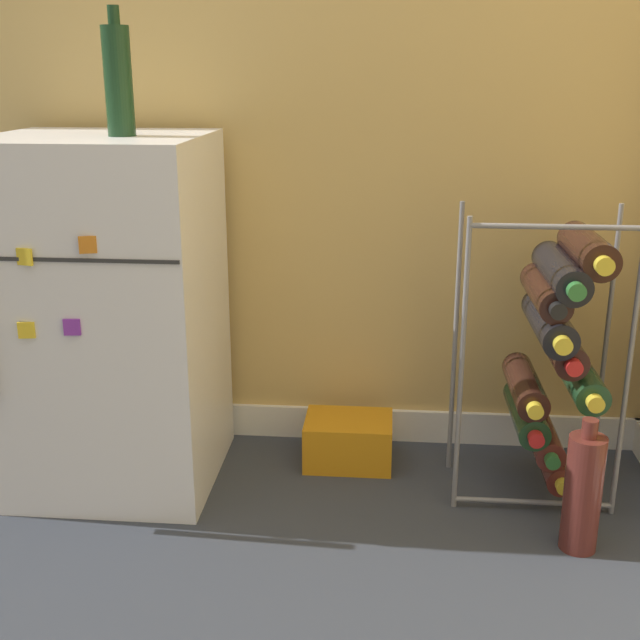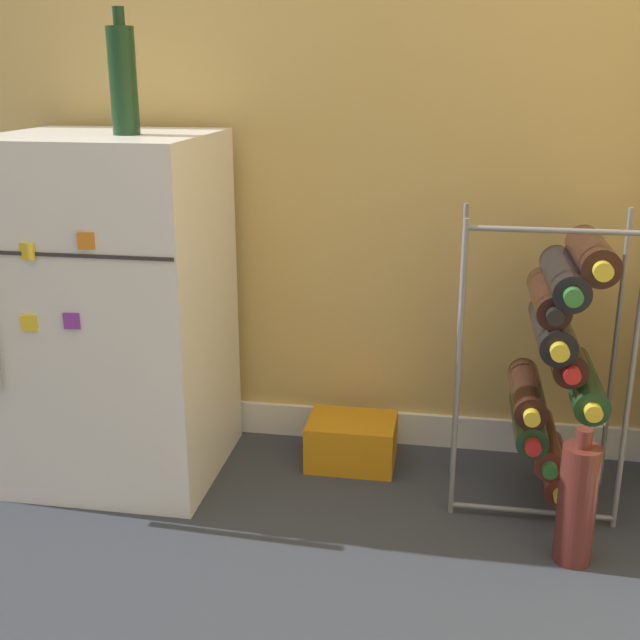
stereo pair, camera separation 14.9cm
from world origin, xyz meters
name	(u,v)px [view 2 (the right image)]	position (x,y,z in m)	size (l,w,h in m)	color
ground_plane	(281,550)	(0.00, 0.00, 0.00)	(14.00, 14.00, 0.00)	#333842
mini_fridge	(116,310)	(-0.48, 0.31, 0.43)	(0.49, 0.48, 0.85)	white
wine_rack	(557,355)	(0.58, 0.32, 0.37)	(0.38, 0.33, 0.70)	slate
soda_box	(352,442)	(0.10, 0.42, 0.06)	(0.23, 0.17, 0.12)	orange
fridge_top_bottle	(123,79)	(-0.41, 0.29, 0.97)	(0.06, 0.06, 0.27)	#19381E
loose_bottle_floor	(577,503)	(0.61, 0.07, 0.14)	(0.08, 0.08, 0.30)	#56231E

